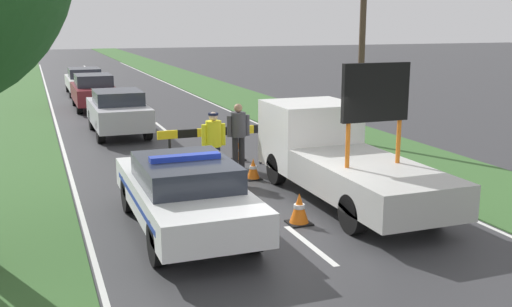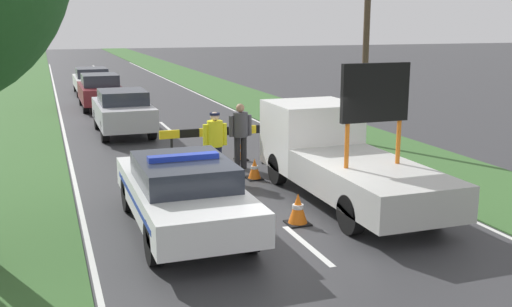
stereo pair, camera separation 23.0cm
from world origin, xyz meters
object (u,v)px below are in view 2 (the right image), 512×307
at_px(work_truck, 337,155).
at_px(utility_pole, 366,38).
at_px(traffic_cone_near_police, 302,142).
at_px(queued_car_sedan_silver, 123,111).
at_px(police_car, 183,191).
at_px(pedestrian_civilian, 240,131).
at_px(road_barrier, 218,134).
at_px(traffic_cone_centre_front, 255,169).
at_px(traffic_cone_near_truck, 298,209).
at_px(queued_car_wagon_maroon, 100,91).
at_px(police_officer, 215,140).
at_px(traffic_cone_behind_barrier, 241,151).
at_px(queued_car_van_white, 92,80).

relative_size(work_truck, utility_pole, 0.90).
distance_m(traffic_cone_near_police, queued_car_sedan_silver, 6.83).
xyz_separation_m(police_car, pedestrian_civilian, (2.54, 4.28, 0.28)).
height_order(road_barrier, traffic_cone_centre_front, road_barrier).
height_order(police_car, utility_pole, utility_pole).
bearing_deg(traffic_cone_near_police, utility_pole, 9.74).
bearing_deg(pedestrian_civilian, utility_pole, 10.96).
bearing_deg(pedestrian_civilian, traffic_cone_centre_front, -99.94).
bearing_deg(traffic_cone_near_truck, queued_car_wagon_maroon, 96.92).
height_order(work_truck, queued_car_wagon_maroon, work_truck).
distance_m(police_officer, traffic_cone_centre_front, 1.25).
relative_size(police_officer, traffic_cone_near_truck, 2.75).
distance_m(police_car, traffic_cone_centre_front, 4.04).
bearing_deg(police_officer, queued_car_wagon_maroon, -82.06).
bearing_deg(queued_car_wagon_maroon, work_truck, 102.97).
relative_size(work_truck, queued_car_sedan_silver, 1.40).
relative_size(police_car, police_officer, 2.88).
bearing_deg(utility_pole, road_barrier, -164.56).
distance_m(road_barrier, traffic_cone_near_police, 3.18).
xyz_separation_m(police_officer, utility_pole, (5.69, 2.63, 2.40)).
distance_m(pedestrian_civilian, traffic_cone_centre_front, 1.42).
distance_m(road_barrier, traffic_cone_behind_barrier, 1.30).
relative_size(police_officer, utility_pole, 0.26).
distance_m(traffic_cone_behind_barrier, queued_car_wagon_maroon, 12.44).
height_order(queued_car_van_white, utility_pole, utility_pole).
bearing_deg(police_officer, queued_car_sedan_silver, -77.33).
bearing_deg(queued_car_van_white, traffic_cone_behind_barrier, 98.71).
xyz_separation_m(police_car, traffic_cone_behind_barrier, (2.89, 5.28, -0.51)).
relative_size(work_truck, police_officer, 3.44).
relative_size(road_barrier, queued_car_sedan_silver, 0.76).
bearing_deg(police_officer, road_barrier, -108.08).
xyz_separation_m(traffic_cone_centre_front, queued_car_wagon_maroon, (-2.49, 14.28, 0.55)).
relative_size(work_truck, road_barrier, 1.85).
xyz_separation_m(traffic_cone_near_police, queued_car_wagon_maroon, (-4.92, 11.73, 0.48)).
height_order(queued_car_sedan_silver, utility_pole, utility_pole).
xyz_separation_m(pedestrian_civilian, traffic_cone_near_truck, (-0.34, -4.72, -0.73)).
xyz_separation_m(road_barrier, traffic_cone_near_police, (2.94, 1.06, -0.60)).
xyz_separation_m(road_barrier, police_officer, (-0.42, -1.18, 0.10)).
distance_m(work_truck, utility_pole, 6.57).
distance_m(police_car, queued_car_wagon_maroon, 17.38).
xyz_separation_m(pedestrian_civilian, traffic_cone_behind_barrier, (0.34, 0.99, -0.79)).
relative_size(queued_car_sedan_silver, queued_car_van_white, 0.91).
height_order(work_truck, traffic_cone_near_truck, work_truck).
height_order(traffic_cone_near_police, queued_car_wagon_maroon, queued_car_wagon_maroon).
xyz_separation_m(queued_car_sedan_silver, queued_car_wagon_maroon, (-0.16, 6.86, -0.01)).
distance_m(police_car, traffic_cone_behind_barrier, 6.04).
bearing_deg(police_car, road_barrier, 67.15).
bearing_deg(queued_car_wagon_maroon, police_officer, 96.35).
bearing_deg(police_car, work_truck, 16.18).
xyz_separation_m(traffic_cone_near_truck, queued_car_sedan_silver, (-2.00, 10.95, 0.51)).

